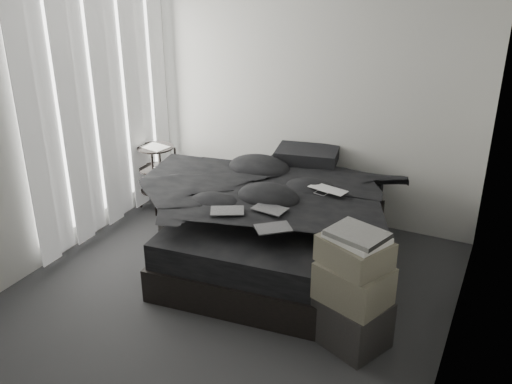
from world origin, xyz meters
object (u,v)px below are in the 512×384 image
at_px(box_lower, 350,320).
at_px(laptop, 325,184).
at_px(bed, 279,243).
at_px(side_stand, 158,178).

bearing_deg(box_lower, laptop, 120.24).
bearing_deg(bed, laptop, 7.50).
bearing_deg(side_stand, bed, -14.42).
distance_m(bed, box_lower, 1.35).
height_order(laptop, box_lower, laptop).
xyz_separation_m(laptop, side_stand, (-2.08, 0.34, -0.45)).
relative_size(bed, side_stand, 3.06).
relative_size(bed, laptop, 6.24).
distance_m(bed, side_stand, 1.74).
distance_m(laptop, side_stand, 2.15).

